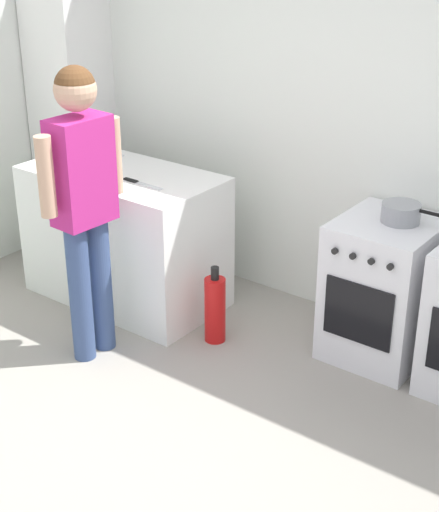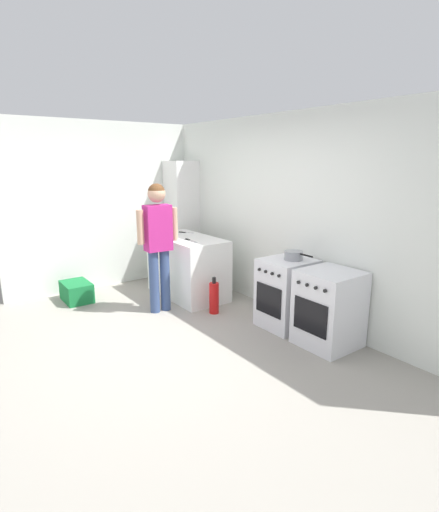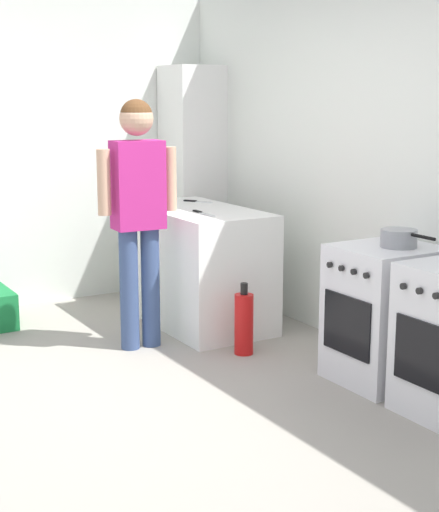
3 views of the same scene
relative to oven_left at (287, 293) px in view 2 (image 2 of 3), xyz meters
name	(u,v)px [view 2 (image 2 of 3)]	position (x,y,z in m)	size (l,w,h in m)	color
ground_plane	(159,349)	(-0.35, -1.58, -0.43)	(8.00, 8.00, 0.00)	gray
back_wall	(290,216)	(-0.35, 0.37, 0.87)	(6.00, 0.10, 2.60)	silver
side_wall_left	(102,206)	(-2.95, -1.18, 0.87)	(0.10, 3.10, 2.60)	silver
counter_unit	(188,267)	(-1.70, -0.38, 0.02)	(1.30, 0.70, 0.90)	white
oven_left	(287,293)	(0.00, 0.00, 0.00)	(0.55, 0.62, 0.85)	silver
oven_right	(329,308)	(0.64, 0.00, 0.00)	(0.59, 0.62, 0.85)	silver
pot	(294,255)	(0.05, 0.04, 0.48)	(0.40, 0.22, 0.11)	gray
knife_utility	(186,233)	(-2.03, -0.20, 0.48)	(0.23, 0.16, 0.01)	silver
knife_chef	(191,240)	(-1.44, -0.47, 0.48)	(0.31, 0.04, 0.01)	silver
person	(158,236)	(-1.37, -1.02, 0.62)	(0.23, 0.57, 1.72)	#384C7A
fire_extinguisher	(214,298)	(-0.87, -0.48, -0.21)	(0.13, 0.13, 0.50)	red
recycling_crate_lower	(77,292)	(-2.44, -1.83, -0.29)	(0.52, 0.36, 0.28)	#197238
larder_cabinet	(182,220)	(-2.65, 0.10, 0.57)	(0.48, 0.44, 2.00)	white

